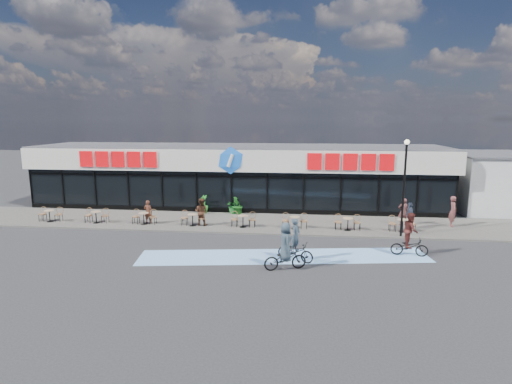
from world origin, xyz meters
The scene contains 24 objects.
ground centered at (0.00, 0.00, 0.00)m, with size 120.00×120.00×0.00m, color #28282B.
sidewalk centered at (0.00, 4.50, 0.05)m, with size 44.00×5.00×0.10m, color #605D55.
bike_lane centered at (4.00, -1.50, 0.01)m, with size 14.00×2.20×0.01m, color #7FB6F1.
building centered at (0.00, 9.93, 2.34)m, with size 30.60×6.57×4.75m.
lamp_post centered at (10.40, 2.30, 3.29)m, with size 0.28×0.28×5.39m.
bistro_set_0 centered at (-11.17, 3.29, 0.56)m, with size 1.54×0.62×0.90m.
bistro_set_1 centered at (-8.04, 3.29, 0.56)m, with size 1.54×0.62×0.90m.
bistro_set_2 centered at (-4.92, 3.29, 0.56)m, with size 1.54×0.62×0.90m.
bistro_set_3 centered at (-1.80, 3.29, 0.56)m, with size 1.54×0.62×0.90m.
bistro_set_4 centered at (1.33, 3.29, 0.56)m, with size 1.54×0.62×0.90m.
bistro_set_5 centered at (4.45, 3.29, 0.56)m, with size 1.54×0.62×0.90m.
bistro_set_6 centered at (7.58, 3.29, 0.56)m, with size 1.54×0.62×0.90m.
bistro_set_7 centered at (10.70, 3.29, 0.56)m, with size 1.54×0.62×0.90m.
potted_plant_left centered at (-1.94, 6.53, 0.74)m, with size 0.72×0.72×1.28m, color #206E1F.
potted_plant_mid centered at (0.51, 6.46, 0.72)m, with size 0.68×0.55×1.23m, color #185317.
potted_plant_right centered at (0.12, 6.72, 0.65)m, with size 0.98×0.85×1.09m, color #1E6A26.
patron_left centered at (-4.74, 3.51, 0.84)m, with size 0.54×0.35×1.47m, color #4D281B.
patron_right centered at (-1.30, 3.40, 0.95)m, with size 0.83×0.65×1.71m, color #432617.
pedestrian_a centered at (11.25, 3.90, 0.91)m, with size 0.95×0.39×1.62m, color #343E51.
pedestrian_b centered at (14.02, 4.77, 1.04)m, with size 0.69×0.45×1.88m, color brown.
pedestrian_c centered at (11.09, 4.76, 0.95)m, with size 0.62×0.41×1.70m, color #512B29.
cyclist_a centered at (4.55, -2.09, 0.67)m, with size 1.90×1.33×2.05m.
cyclist_b centered at (10.07, -0.74, 0.87)m, with size 1.81×0.91×2.15m.
cyclist_c centered at (4.11, -3.23, 0.79)m, with size 2.03×1.25×2.13m.
Camera 1 is at (4.65, -20.04, 6.57)m, focal length 28.00 mm.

